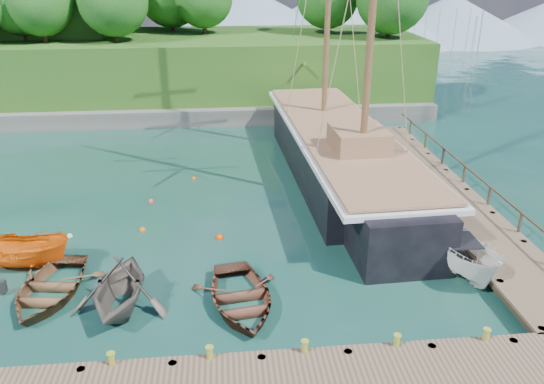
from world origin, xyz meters
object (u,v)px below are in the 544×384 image
Objects in this scene: rowboat_2 at (241,306)px; motorboat_orange at (24,267)px; rowboat_0 at (50,296)px; rowboat_1 at (122,309)px; cabin_boat_white at (457,270)px; schooner at (339,156)px.

motorboat_orange is (-9.13, 3.67, 0.00)m from rowboat_2.
rowboat_0 is 2.89m from motorboat_orange.
rowboat_0 is 7.52m from rowboat_2.
rowboat_1 reaches higher than cabin_boat_white.
schooner reaches higher than rowboat_2.
schooner is at bearing 48.06° from rowboat_0.
rowboat_2 is 9.38m from cabin_boat_white.
rowboat_1 is 0.89× the size of rowboat_2.
motorboat_orange is at bearing 149.58° from rowboat_2.
cabin_boat_white is 11.46m from schooner.
schooner is at bearing -52.12° from motorboat_orange.
rowboat_0 is at bearing -143.09° from schooner.
cabin_boat_white reaches higher than rowboat_2.
rowboat_0 is at bearing 161.06° from rowboat_2.
rowboat_0 is 16.63m from cabin_boat_white.
schooner is at bearing 54.03° from rowboat_1.
rowboat_2 is at bearing -104.17° from motorboat_orange.
rowboat_1 reaches higher than rowboat_2.
schooner reaches higher than motorboat_orange.
schooner is at bearing 54.55° from rowboat_2.
cabin_boat_white is at bearing 9.80° from rowboat_0.
cabin_boat_white reaches higher than motorboat_orange.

